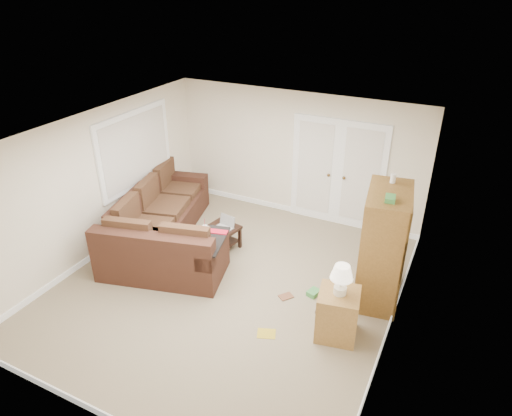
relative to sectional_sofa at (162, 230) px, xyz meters
The scene contains 17 objects.
floor 1.69m from the sectional_sofa, 15.55° to the right, with size 5.50×5.50×0.00m, color gray.
ceiling 2.69m from the sectional_sofa, 15.55° to the right, with size 5.00×5.50×0.02m, color white.
wall_left 1.34m from the sectional_sofa, 154.20° to the right, with size 0.02×5.50×2.50m, color white.
wall_right 4.20m from the sectional_sofa, ahead, with size 0.02×5.50×2.50m, color white.
wall_back 2.94m from the sectional_sofa, 55.50° to the left, with size 5.00×0.02×2.50m, color white.
wall_front 3.67m from the sectional_sofa, 63.57° to the right, with size 5.00×0.02×2.50m, color white.
baseboards 1.68m from the sectional_sofa, 15.55° to the right, with size 5.00×5.50×0.10m, color white, non-canonical shape.
french_doors 3.40m from the sectional_sofa, 43.02° to the left, with size 1.80×0.05×2.13m.
window_left 1.58m from the sectional_sofa, 147.53° to the left, with size 0.05×1.92×1.42m.
sectional_sofa is the anchor object (origin of this frame).
coffee_table 0.94m from the sectional_sofa, 11.60° to the left, with size 0.71×1.14×0.73m.
tv_armoire 3.79m from the sectional_sofa, ahead, with size 0.76×1.17×1.89m.
side_cabinet 3.52m from the sectional_sofa, 12.26° to the right, with size 0.63×0.63×1.14m.
space_heater 3.98m from the sectional_sofa, 26.03° to the left, with size 0.12×0.10×0.30m, color white.
floor_magazine 2.86m from the sectional_sofa, 24.35° to the right, with size 0.25×0.20×0.01m, color gold.
floor_greenbox 2.90m from the sectional_sofa, ahead, with size 0.15×0.20×0.08m, color #449648.
floor_book 2.50m from the sectional_sofa, ahead, with size 0.15×0.21×0.02m, color brown.
Camera 1 is at (2.98, -5.06, 4.47)m, focal length 32.00 mm.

